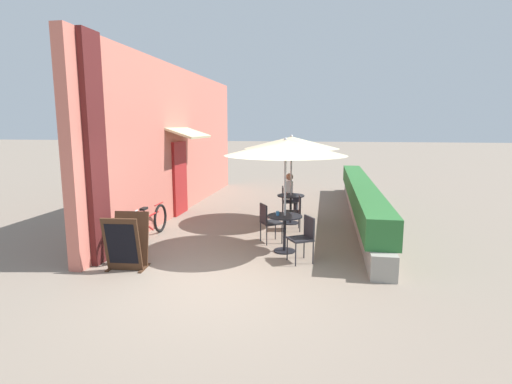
% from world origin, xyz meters
% --- Properties ---
extents(ground_plane, '(120.00, 120.00, 0.00)m').
position_xyz_m(ground_plane, '(0.00, 0.00, 0.00)').
color(ground_plane, gray).
extents(cafe_facade_wall, '(0.98, 10.75, 4.20)m').
position_xyz_m(cafe_facade_wall, '(-2.54, 5.25, 2.09)').
color(cafe_facade_wall, '#C66B5B').
rests_on(cafe_facade_wall, ground_plane).
extents(planter_hedge, '(0.60, 9.75, 1.01)m').
position_xyz_m(planter_hedge, '(2.75, 5.28, 0.54)').
color(planter_hedge, gray).
rests_on(planter_hedge, ground_plane).
extents(patio_table_near, '(0.71, 0.71, 0.75)m').
position_xyz_m(patio_table_near, '(0.97, 1.81, 0.52)').
color(patio_table_near, black).
rests_on(patio_table_near, ground_plane).
extents(patio_umbrella_near, '(2.44, 2.44, 2.32)m').
position_xyz_m(patio_umbrella_near, '(0.97, 1.81, 2.12)').
color(patio_umbrella_near, '#B7B7BC').
rests_on(patio_umbrella_near, ground_plane).
extents(cafe_chair_near_left, '(0.55, 0.55, 0.87)m').
position_xyz_m(cafe_chair_near_left, '(1.39, 1.25, 0.52)').
color(cafe_chair_near_left, '#232328').
rests_on(cafe_chair_near_left, ground_plane).
extents(cafe_chair_near_right, '(0.55, 0.55, 0.87)m').
position_xyz_m(cafe_chair_near_right, '(0.55, 2.36, 0.52)').
color(cafe_chair_near_right, '#232328').
rests_on(cafe_chair_near_right, ground_plane).
extents(coffee_cup_near, '(0.07, 0.07, 0.09)m').
position_xyz_m(coffee_cup_near, '(0.83, 1.78, 0.80)').
color(coffee_cup_near, teal).
rests_on(coffee_cup_near, patio_table_near).
extents(patio_table_mid, '(0.71, 0.71, 0.75)m').
position_xyz_m(patio_table_mid, '(0.88, 4.22, 0.52)').
color(patio_table_mid, black).
rests_on(patio_table_mid, ground_plane).
extents(patio_umbrella_mid, '(2.44, 2.44, 2.32)m').
position_xyz_m(patio_umbrella_mid, '(0.88, 4.22, 2.12)').
color(patio_umbrella_mid, '#B7B7BC').
rests_on(patio_umbrella_mid, ground_plane).
extents(cafe_chair_mid_left, '(0.45, 0.45, 0.87)m').
position_xyz_m(cafe_chair_mid_left, '(1.05, 3.55, 0.52)').
color(cafe_chair_mid_left, '#232328').
rests_on(cafe_chair_mid_left, ground_plane).
extents(cafe_chair_mid_right, '(0.45, 0.45, 0.87)m').
position_xyz_m(cafe_chair_mid_right, '(0.70, 4.90, 0.52)').
color(cafe_chair_mid_right, '#232328').
rests_on(cafe_chair_mid_right, ground_plane).
extents(seated_patron_mid_right, '(0.44, 0.37, 1.25)m').
position_xyz_m(seated_patron_mid_right, '(0.81, 4.92, 0.69)').
color(seated_patron_mid_right, '#23232D').
rests_on(seated_patron_mid_right, ground_plane).
extents(coffee_cup_mid, '(0.07, 0.07, 0.09)m').
position_xyz_m(coffee_cup_mid, '(0.74, 4.20, 0.80)').
color(coffee_cup_mid, '#B73D3D').
rests_on(coffee_cup_mid, patio_table_mid).
extents(bicycle_leaning, '(0.27, 1.80, 0.80)m').
position_xyz_m(bicycle_leaning, '(-2.20, 1.19, 0.37)').
color(bicycle_leaning, black).
rests_on(bicycle_leaning, ground_plane).
extents(bicycle_second, '(0.10, 1.79, 0.78)m').
position_xyz_m(bicycle_second, '(-2.14, 2.24, 0.36)').
color(bicycle_second, black).
rests_on(bicycle_second, ground_plane).
extents(menu_board, '(0.70, 0.68, 0.99)m').
position_xyz_m(menu_board, '(-1.72, 0.34, 0.49)').
color(menu_board, '#422819').
rests_on(menu_board, ground_plane).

